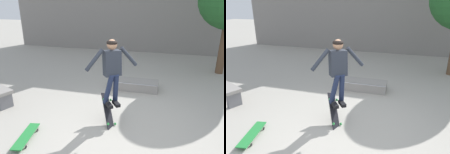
% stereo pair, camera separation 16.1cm
% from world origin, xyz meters
% --- Properties ---
extents(ground_plane, '(40.00, 40.00, 0.00)m').
position_xyz_m(ground_plane, '(0.00, 0.00, 0.00)').
color(ground_plane, '#A39E93').
extents(building_backdrop, '(15.18, 0.52, 5.26)m').
position_xyz_m(building_backdrop, '(-0.00, 7.30, 2.27)').
color(building_backdrop, gray).
rests_on(building_backdrop, ground_plane).
extents(skate_ledge, '(1.45, 0.53, 0.28)m').
position_xyz_m(skate_ledge, '(-0.03, 2.28, 0.14)').
color(skate_ledge, gray).
rests_on(skate_ledge, ground_plane).
extents(skater, '(0.98, 0.75, 1.44)m').
position_xyz_m(skater, '(-0.20, 0.36, 1.26)').
color(skater, '#282D38').
extents(skateboard_flipping, '(0.43, 0.68, 0.73)m').
position_xyz_m(skateboard_flipping, '(-0.27, 0.29, 0.25)').
color(skateboard_flipping, black).
extents(skateboard_resting, '(0.37, 0.90, 0.08)m').
position_xyz_m(skateboard_resting, '(-1.66, -0.71, 0.07)').
color(skateboard_resting, '#237F38').
rests_on(skateboard_resting, ground_plane).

